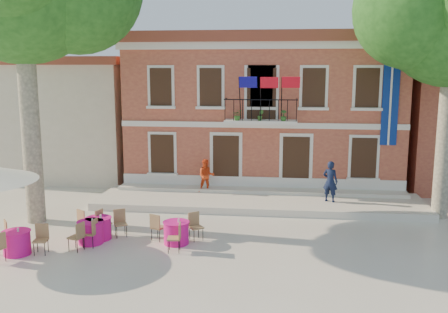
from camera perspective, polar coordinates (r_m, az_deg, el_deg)
ground at (r=17.77m, az=-3.34°, el=-9.15°), size 90.00×90.00×0.00m
main_building at (r=26.59m, az=4.68°, el=5.58°), size 13.50×9.59×7.50m
neighbor_west at (r=30.33m, az=-17.59°, el=4.63°), size 9.40×9.40×6.40m
terrace at (r=21.69m, az=3.96°, el=-5.18°), size 14.00×3.40×0.30m
pedestrian_navy at (r=21.37m, az=12.04°, el=-2.80°), size 0.74×0.63×1.73m
pedestrian_orange at (r=22.49m, az=-2.04°, el=-2.23°), size 0.83×0.70×1.51m
cafe_table_0 at (r=17.32m, az=-22.60°, el=-8.95°), size 1.75×1.85×0.95m
cafe_table_1 at (r=17.58m, az=-15.00°, el=-8.25°), size 0.93×1.96×0.95m
cafe_table_3 at (r=17.93m, az=-14.11°, el=-7.83°), size 1.87×1.66×0.95m
cafe_table_4 at (r=17.03m, az=-5.48°, el=-8.52°), size 1.86×1.72×0.95m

